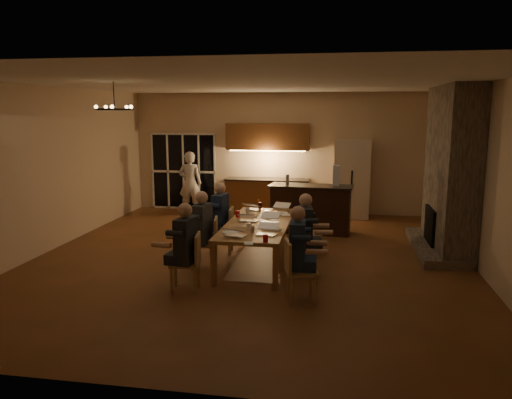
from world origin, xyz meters
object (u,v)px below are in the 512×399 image
object	(u,v)px
chair_right_mid	(303,248)
standing_person	(190,183)
plate_far	(286,215)
plate_near	(274,229)
laptop_b	(266,228)
chair_left_mid	(205,243)
plate_left	(231,232)
can_cola	(260,205)
bar_bottle	(287,180)
redcup_mid	(238,214)
redcup_far	(277,205)
person_left_far	(220,218)
laptop_c	(249,215)
mug_front	(249,226)
person_right_mid	(305,234)
laptop_a	(236,229)
chair_left_near	(185,262)
person_left_near	(186,248)
chair_right_far	(309,233)
dining_table	(258,243)
redcup_near	(266,238)
chandelier	(115,109)
laptop_d	(269,217)
bar_blender	(336,176)
chair_left_far	(221,231)
person_right_near	(297,253)
laptop_f	(280,207)
laptop_e	(254,204)
can_silver	(252,229)
bar_island	(311,209)
person_left_mid	(202,230)
chair_right_near	(301,271)
mug_mid	(267,213)

from	to	relation	value
chair_right_mid	standing_person	size ratio (longest dim) A/B	0.53
plate_far	plate_near	bearing A→B (deg)	-93.40
chair_right_mid	laptop_b	size ratio (longest dim) A/B	2.78
chair_left_mid	plate_left	world-z (taller)	chair_left_mid
can_cola	bar_bottle	size ratio (longest dim) A/B	0.50
redcup_mid	redcup_far	bearing A→B (deg)	59.29
chair_right_mid	chair_left_mid	bearing A→B (deg)	93.28
person_left_far	redcup_mid	world-z (taller)	person_left_far
laptop_c	mug_front	xyz separation A→B (m)	(0.12, -0.61, -0.06)
person_right_mid	chair_left_mid	bearing A→B (deg)	80.28
laptop_a	person_left_far	bearing A→B (deg)	-49.93
chair_left_near	can_cola	size ratio (longest dim) A/B	7.42
laptop_a	person_left_near	bearing A→B (deg)	61.14
chair_right_far	chair_right_mid	bearing A→B (deg)	165.01
dining_table	redcup_near	bearing A→B (deg)	-75.68
chandelier	laptop_d	bearing A→B (deg)	16.42
laptop_b	bar_blender	distance (m)	3.53
chair_left_far	standing_person	xyz separation A→B (m)	(-1.68, 3.45, 0.39)
chair_left_mid	redcup_far	world-z (taller)	chair_left_mid
chair_right_far	person_right_near	world-z (taller)	person_right_near
laptop_f	redcup_far	size ratio (longest dim) A/B	2.67
laptop_e	can_silver	xyz separation A→B (m)	(0.30, -1.88, -0.05)
bar_island	chandelier	xyz separation A→B (m)	(-3.07, -3.25, 2.21)
person_left_near	chandelier	bearing A→B (deg)	-114.31
can_cola	laptop_b	bearing A→B (deg)	-78.05
person_left_near	plate_near	world-z (taller)	person_left_near
person_left_mid	laptop_b	size ratio (longest dim) A/B	4.31
redcup_mid	plate_near	world-z (taller)	redcup_mid
redcup_mid	standing_person	bearing A→B (deg)	119.58
chandelier	can_silver	bearing A→B (deg)	-0.16
bar_island	chair_left_mid	bearing A→B (deg)	-115.35
redcup_near	chair_left_far	bearing A→B (deg)	122.04
laptop_f	plate_far	world-z (taller)	laptop_f
laptop_d	plate_left	size ratio (longest dim) A/B	1.16
bar_bottle	bar_blender	distance (m)	1.08
bar_island	can_silver	distance (m)	3.35
laptop_e	mug_front	xyz separation A→B (m)	(0.21, -1.63, -0.06)
chair_left_far	redcup_far	xyz separation A→B (m)	(0.97, 0.93, 0.37)
chair_left_mid	chandelier	world-z (taller)	chandelier
chair_right_far	laptop_e	size ratio (longest dim) A/B	2.78
standing_person	laptop_a	distance (m)	5.50
mug_front	can_silver	bearing A→B (deg)	-69.21
chair_right_near	standing_person	xyz separation A→B (m)	(-3.40, 5.64, 0.39)
laptop_b	mug_front	size ratio (longest dim) A/B	3.20
person_left_far	mug_mid	distance (m)	0.92
chair_right_mid	laptop_c	bearing A→B (deg)	65.90
chair_left_mid	redcup_mid	distance (m)	1.00
chair_right_mid	plate_near	size ratio (longest dim) A/B	3.30
laptop_f	mug_front	distance (m)	1.53
chair_left_mid	standing_person	world-z (taller)	standing_person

